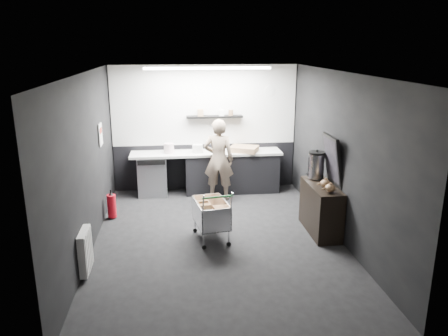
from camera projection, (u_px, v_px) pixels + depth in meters
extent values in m
plane|color=black|center=(218.00, 239.00, 7.21)|extent=(5.50, 5.50, 0.00)
plane|color=silver|center=(217.00, 73.00, 6.47)|extent=(5.50, 5.50, 0.00)
plane|color=black|center=(205.00, 128.00, 9.47)|extent=(5.50, 0.00, 5.50)
plane|color=black|center=(246.00, 234.00, 4.21)|extent=(5.50, 0.00, 5.50)
plane|color=black|center=(87.00, 165.00, 6.62)|extent=(0.00, 5.50, 5.50)
plane|color=black|center=(340.00, 157.00, 7.06)|extent=(0.00, 5.50, 5.50)
cube|color=silver|center=(205.00, 105.00, 9.31)|extent=(3.95, 0.02, 1.70)
cube|color=black|center=(205.00, 166.00, 9.68)|extent=(3.95, 0.02, 1.00)
cube|color=black|center=(215.00, 117.00, 9.29)|extent=(1.20, 0.22, 0.04)
cylinder|color=silver|center=(269.00, 90.00, 9.37)|extent=(0.20, 0.03, 0.20)
cube|color=white|center=(100.00, 135.00, 7.81)|extent=(0.02, 0.30, 0.40)
cube|color=#B52616|center=(100.00, 131.00, 7.79)|extent=(0.02, 0.22, 0.10)
cube|color=silver|center=(85.00, 251.00, 6.04)|extent=(0.10, 0.50, 0.60)
cube|color=white|center=(208.00, 68.00, 8.25)|extent=(2.40, 0.20, 0.04)
cube|color=black|center=(232.00, 172.00, 9.47)|extent=(2.00, 0.56, 0.85)
cube|color=silver|center=(206.00, 153.00, 9.28)|extent=(3.20, 0.60, 0.05)
cube|color=#9EA0A5|center=(153.00, 175.00, 9.28)|extent=(0.60, 0.58, 0.85)
cube|color=black|center=(151.00, 163.00, 8.90)|extent=(0.56, 0.02, 0.10)
imported|color=#B9AA93|center=(219.00, 160.00, 8.89)|extent=(0.69, 0.54, 1.68)
cube|color=silver|center=(211.00, 223.00, 7.16)|extent=(0.60, 0.82, 0.02)
cube|color=silver|center=(197.00, 213.00, 7.08)|extent=(0.14, 0.74, 0.40)
cube|color=silver|center=(225.00, 212.00, 7.13)|extent=(0.14, 0.74, 0.40)
cube|color=silver|center=(213.00, 222.00, 6.76)|extent=(0.48, 0.10, 0.40)
cube|color=silver|center=(209.00, 205.00, 7.46)|extent=(0.48, 0.10, 0.40)
cylinder|color=silver|center=(200.00, 240.00, 6.85)|extent=(0.02, 0.02, 0.26)
cylinder|color=silver|center=(226.00, 239.00, 6.90)|extent=(0.02, 0.02, 0.26)
cylinder|color=silver|center=(198.00, 223.00, 7.49)|extent=(0.02, 0.02, 0.26)
cylinder|color=silver|center=(221.00, 222.00, 7.54)|extent=(0.02, 0.02, 0.26)
cylinder|color=green|center=(213.00, 197.00, 6.59)|extent=(0.48, 0.11, 0.03)
cube|color=olive|center=(204.00, 212.00, 7.18)|extent=(0.25, 0.30, 0.34)
cube|color=olive|center=(219.00, 217.00, 7.03)|extent=(0.23, 0.28, 0.30)
cylinder|color=black|center=(200.00, 246.00, 6.88)|extent=(0.07, 0.04, 0.07)
cylinder|color=black|center=(198.00, 229.00, 7.52)|extent=(0.07, 0.04, 0.07)
cylinder|color=black|center=(226.00, 245.00, 6.93)|extent=(0.07, 0.04, 0.07)
cylinder|color=black|center=(221.00, 228.00, 7.57)|extent=(0.07, 0.04, 0.07)
cube|color=black|center=(321.00, 209.00, 7.40)|extent=(0.42, 1.12, 0.84)
cylinder|color=silver|center=(316.00, 166.00, 7.58)|extent=(0.28, 0.28, 0.43)
cylinder|color=black|center=(317.00, 153.00, 7.52)|extent=(0.28, 0.28, 0.04)
sphere|color=black|center=(317.00, 151.00, 7.51)|extent=(0.05, 0.05, 0.05)
ellipsoid|color=brown|center=(325.00, 184.00, 7.13)|extent=(0.17, 0.17, 0.13)
ellipsoid|color=brown|center=(330.00, 188.00, 6.91)|extent=(0.17, 0.17, 0.13)
cube|color=black|center=(333.00, 160.00, 7.24)|extent=(0.19, 0.65, 0.84)
cube|color=black|center=(331.00, 160.00, 7.23)|extent=(0.14, 0.56, 0.72)
cylinder|color=red|center=(112.00, 206.00, 8.03)|extent=(0.16, 0.16, 0.43)
cone|color=black|center=(111.00, 194.00, 7.96)|extent=(0.11, 0.11, 0.06)
cylinder|color=black|center=(111.00, 191.00, 7.95)|extent=(0.03, 0.03, 0.06)
cube|color=#93714E|center=(244.00, 149.00, 9.30)|extent=(0.69, 0.62, 0.11)
cylinder|color=beige|center=(169.00, 148.00, 9.16)|extent=(0.21, 0.21, 0.21)
cube|color=silver|center=(198.00, 149.00, 9.18)|extent=(0.22, 0.19, 0.18)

